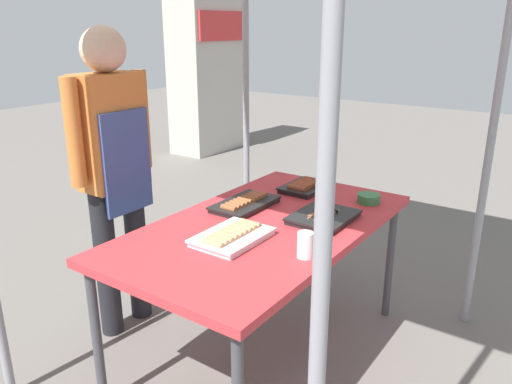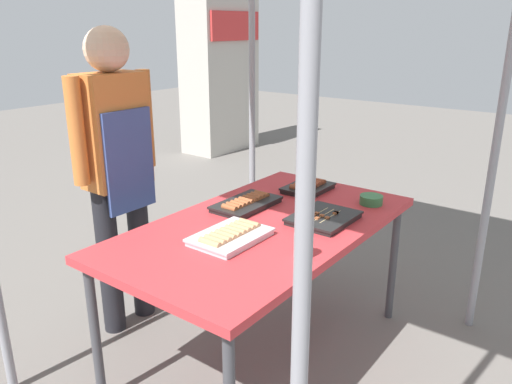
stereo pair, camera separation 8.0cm
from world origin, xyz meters
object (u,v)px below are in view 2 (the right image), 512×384
(tray_pork_links, at_px, (231,236))
(neighbor_stall_left, at_px, (220,74))
(tray_spring_rolls, at_px, (308,187))
(drink_cup_near_edge, at_px, (302,246))
(tray_grilled_sausages, at_px, (246,203))
(tray_meat_skewers, at_px, (324,218))
(vendor_woman, at_px, (117,158))
(stall_table, at_px, (264,233))
(condiment_bowl, at_px, (371,200))

(tray_pork_links, distance_m, neighbor_stall_left, 4.92)
(tray_spring_rolls, distance_m, drink_cup_near_edge, 0.89)
(tray_grilled_sausages, distance_m, tray_meat_skewers, 0.43)
(tray_meat_skewers, height_order, drink_cup_near_edge, drink_cup_near_edge)
(tray_meat_skewers, xyz_separation_m, vendor_woman, (-0.41, 1.04, 0.23))
(stall_table, height_order, condiment_bowl, condiment_bowl)
(tray_spring_rolls, height_order, condiment_bowl, tray_spring_rolls)
(stall_table, bearing_deg, tray_meat_skewers, -47.95)
(tray_pork_links, relative_size, condiment_bowl, 2.84)
(tray_pork_links, relative_size, vendor_woman, 0.21)
(drink_cup_near_edge, relative_size, neighbor_stall_left, 0.05)
(tray_grilled_sausages, relative_size, neighbor_stall_left, 0.18)
(tray_grilled_sausages, bearing_deg, tray_spring_rolls, -15.01)
(tray_pork_links, bearing_deg, stall_table, 0.84)
(tray_grilled_sausages, distance_m, vendor_woman, 0.73)
(tray_meat_skewers, relative_size, neighbor_stall_left, 0.16)
(tray_meat_skewers, relative_size, vendor_woman, 0.20)
(tray_pork_links, bearing_deg, neighbor_stall_left, 41.42)
(tray_grilled_sausages, distance_m, tray_spring_rolls, 0.45)
(tray_spring_rolls, relative_size, vendor_woman, 0.18)
(neighbor_stall_left, bearing_deg, vendor_woman, -146.34)
(vendor_woman, xyz_separation_m, neighbor_stall_left, (3.64, 2.42, 0.05))
(condiment_bowl, height_order, neighbor_stall_left, neighbor_stall_left)
(tray_spring_rolls, xyz_separation_m, neighbor_stall_left, (2.87, 3.15, 0.27))
(stall_table, height_order, neighbor_stall_left, neighbor_stall_left)
(tray_meat_skewers, bearing_deg, vendor_woman, 111.59)
(tray_meat_skewers, bearing_deg, tray_pork_links, 154.64)
(tray_spring_rolls, bearing_deg, stall_table, -170.59)
(tray_pork_links, bearing_deg, tray_spring_rolls, 6.75)
(tray_meat_skewers, distance_m, tray_pork_links, 0.50)
(tray_spring_rolls, relative_size, drink_cup_near_edge, 2.70)
(stall_table, relative_size, tray_pork_links, 4.57)
(tray_pork_links, relative_size, tray_spring_rolls, 1.18)
(tray_grilled_sausages, bearing_deg, tray_pork_links, -150.81)
(stall_table, relative_size, tray_grilled_sausages, 4.25)
(tray_grilled_sausages, bearing_deg, tray_meat_skewers, -80.47)
(tray_grilled_sausages, bearing_deg, vendor_woman, 119.04)
(stall_table, xyz_separation_m, tray_spring_rolls, (0.56, 0.09, 0.08))
(stall_table, xyz_separation_m, neighbor_stall_left, (3.43, 3.24, 0.34))
(stall_table, xyz_separation_m, tray_grilled_sausages, (0.13, 0.21, 0.07))
(tray_pork_links, height_order, tray_spring_rolls, tray_spring_rolls)
(tray_meat_skewers, xyz_separation_m, tray_spring_rolls, (0.36, 0.31, 0.01))
(stall_table, bearing_deg, vendor_woman, 104.62)
(condiment_bowl, relative_size, neighbor_stall_left, 0.06)
(tray_grilled_sausages, relative_size, tray_spring_rolls, 1.27)
(tray_meat_skewers, relative_size, drink_cup_near_edge, 3.05)
(tray_pork_links, xyz_separation_m, drink_cup_near_edge, (0.04, -0.35, 0.03))
(condiment_bowl, xyz_separation_m, neighbor_stall_left, (2.86, 3.54, 0.27))
(stall_table, height_order, tray_meat_skewers, tray_meat_skewers)
(tray_spring_rolls, bearing_deg, condiment_bowl, -88.90)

